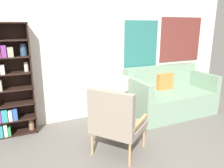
{
  "coord_description": "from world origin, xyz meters",
  "views": [
    {
      "loc": [
        -1.31,
        -1.94,
        1.8
      ],
      "look_at": [
        0.06,
        1.08,
        0.9
      ],
      "focal_mm": 35.0,
      "sensor_mm": 36.0,
      "label": 1
    }
  ],
  "objects_px": {
    "side_table": "(118,106)",
    "table_lamp": "(118,87)",
    "couch": "(168,96)",
    "armchair": "(115,120)"
  },
  "relations": [
    {
      "from": "table_lamp",
      "to": "armchair",
      "type": "bearing_deg",
      "value": -119.25
    },
    {
      "from": "couch",
      "to": "table_lamp",
      "type": "relative_size",
      "value": 4.11
    },
    {
      "from": "table_lamp",
      "to": "couch",
      "type": "bearing_deg",
      "value": 14.04
    },
    {
      "from": "armchair",
      "to": "couch",
      "type": "xyz_separation_m",
      "value": [
        1.71,
        0.98,
        -0.19
      ]
    },
    {
      "from": "side_table",
      "to": "table_lamp",
      "type": "xyz_separation_m",
      "value": [
        0.03,
        0.08,
        0.32
      ]
    },
    {
      "from": "side_table",
      "to": "table_lamp",
      "type": "height_order",
      "value": "table_lamp"
    },
    {
      "from": "couch",
      "to": "table_lamp",
      "type": "bearing_deg",
      "value": -165.96
    },
    {
      "from": "armchair",
      "to": "couch",
      "type": "relative_size",
      "value": 0.56
    },
    {
      "from": "table_lamp",
      "to": "side_table",
      "type": "bearing_deg",
      "value": -113.59
    },
    {
      "from": "armchair",
      "to": "table_lamp",
      "type": "xyz_separation_m",
      "value": [
        0.36,
        0.65,
        0.26
      ]
    }
  ]
}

